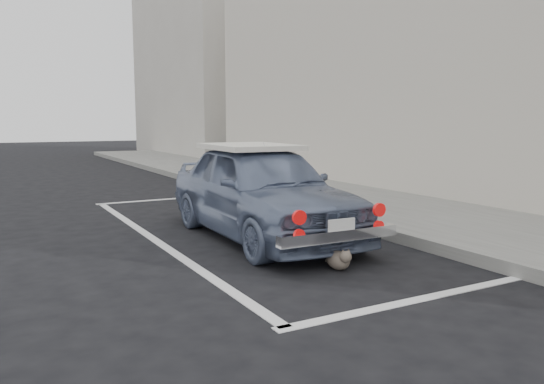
{
  "coord_description": "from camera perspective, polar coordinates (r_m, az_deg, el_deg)",
  "views": [
    {
      "loc": [
        -2.87,
        -3.85,
        1.58
      ],
      "look_at": [
        0.11,
        1.56,
        0.75
      ],
      "focal_mm": 35.0,
      "sensor_mm": 36.0,
      "label": 1
    }
  ],
  "objects": [
    {
      "name": "pline_rear",
      "position": [
        5.01,
        15.77,
        -11.0
      ],
      "size": [
        3.0,
        0.12,
        0.01
      ],
      "primitive_type": "cube",
      "color": "silver",
      "rests_on": "ground"
    },
    {
      "name": "sidewalk",
      "position": [
        8.56,
        16.96,
        -2.81
      ],
      "size": [
        2.8,
        40.0,
        0.15
      ],
      "primitive_type": "cube",
      "color": "slate",
      "rests_on": "ground"
    },
    {
      "name": "shop_building",
      "position": [
        12.24,
        21.29,
        16.1
      ],
      "size": [
        3.5,
        18.0,
        7.0
      ],
      "color": "beige",
      "rests_on": "ground"
    },
    {
      "name": "cat",
      "position": [
        5.74,
        7.22,
        -7.16
      ],
      "size": [
        0.24,
        0.48,
        0.26
      ],
      "rotation": [
        0.0,
        0.0,
        -0.08
      ],
      "color": "#6E6054",
      "rests_on": "ground"
    },
    {
      "name": "ground",
      "position": [
        5.05,
        7.59,
        -10.63
      ],
      "size": [
        80.0,
        80.0,
        0.0
      ],
      "primitive_type": "plane",
      "color": "black",
      "rests_on": "ground"
    },
    {
      "name": "pline_side",
      "position": [
        7.3,
        -12.55,
        -5.01
      ],
      "size": [
        0.12,
        7.0,
        0.01
      ],
      "primitive_type": "cube",
      "color": "silver",
      "rests_on": "ground"
    },
    {
      "name": "pline_front",
      "position": [
        11.0,
        -10.7,
        -0.73
      ],
      "size": [
        3.0,
        0.12,
        0.01
      ],
      "primitive_type": "cube",
      "color": "silver",
      "rests_on": "ground"
    },
    {
      "name": "retro_coupe",
      "position": [
        7.19,
        -1.13,
        0.25
      ],
      "size": [
        1.63,
        3.84,
        1.29
      ],
      "rotation": [
        0.0,
        0.0,
        -0.03
      ],
      "color": "slate",
      "rests_on": "ground"
    },
    {
      "name": "building_far",
      "position": [
        25.68,
        -7.88,
        12.98
      ],
      "size": [
        3.5,
        10.0,
        8.0
      ],
      "primitive_type": "cube",
      "color": "#B3ADA3",
      "rests_on": "ground"
    }
  ]
}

